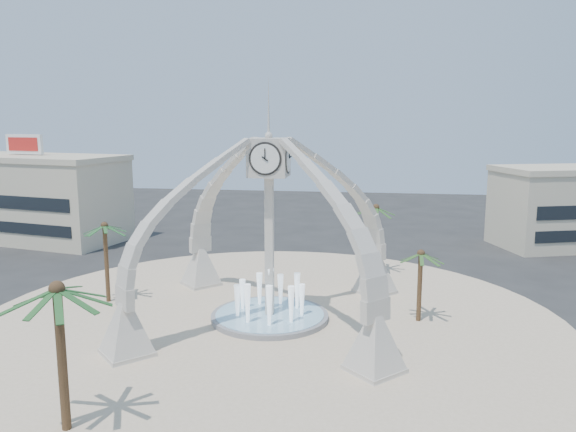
# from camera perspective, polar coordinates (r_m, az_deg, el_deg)

# --- Properties ---
(ground) EXTENTS (140.00, 140.00, 0.00)m
(ground) POSITION_cam_1_polar(r_m,az_deg,el_deg) (38.97, -1.86, -10.47)
(ground) COLOR #282828
(ground) RESTS_ON ground
(plaza) EXTENTS (40.00, 40.00, 0.06)m
(plaza) POSITION_cam_1_polar(r_m,az_deg,el_deg) (38.96, -1.86, -10.43)
(plaza) COLOR beige
(plaza) RESTS_ON ground
(clock_tower) EXTENTS (17.94, 17.94, 16.30)m
(clock_tower) POSITION_cam_1_polar(r_m,az_deg,el_deg) (37.24, -1.92, -1.05)
(clock_tower) COLOR beige
(clock_tower) RESTS_ON ground
(fountain) EXTENTS (8.00, 8.00, 3.62)m
(fountain) POSITION_cam_1_polar(r_m,az_deg,el_deg) (38.87, -1.86, -10.07)
(fountain) COLOR gray
(fountain) RESTS_ON ground
(building_nw) EXTENTS (23.75, 13.73, 11.90)m
(building_nw) POSITION_cam_1_polar(r_m,az_deg,el_deg) (70.26, -24.86, 1.77)
(building_nw) COLOR beige
(building_nw) RESTS_ON ground
(palm_east) EXTENTS (4.15, 4.15, 5.34)m
(palm_east) POSITION_cam_1_polar(r_m,az_deg,el_deg) (38.30, 13.35, -3.82)
(palm_east) COLOR brown
(palm_east) RESTS_ON ground
(palm_west) EXTENTS (4.40, 4.40, 6.47)m
(palm_west) POSITION_cam_1_polar(r_m,az_deg,el_deg) (43.19, -18.14, -1.06)
(palm_west) COLOR brown
(palm_west) RESTS_ON ground
(palm_north) EXTENTS (3.86, 3.86, 6.68)m
(palm_north) POSITION_cam_1_polar(r_m,az_deg,el_deg) (49.19, 8.93, 0.75)
(palm_north) COLOR brown
(palm_north) RESTS_ON ground
(palm_south) EXTENTS (5.58, 5.58, 7.24)m
(palm_south) POSITION_cam_1_polar(r_m,az_deg,el_deg) (25.71, -22.42, -7.07)
(palm_south) COLOR brown
(palm_south) RESTS_ON ground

